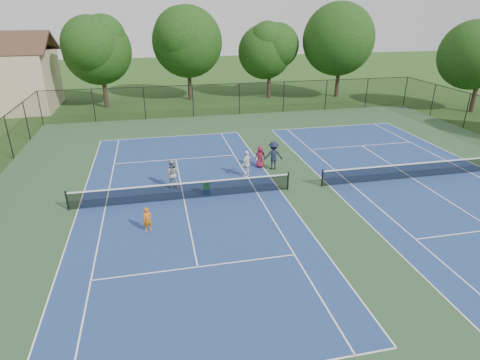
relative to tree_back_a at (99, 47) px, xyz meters
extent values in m
plane|color=#234716|center=(13.00, -24.00, -6.04)|extent=(140.00, 140.00, 0.00)
cube|color=#2C4F2E|center=(13.00, -24.00, -6.03)|extent=(36.00, 36.00, 0.01)
cube|color=navy|center=(6.00, -24.00, -6.03)|extent=(10.97, 23.77, 0.00)
cube|color=white|center=(6.00, -12.11, -6.02)|extent=(10.97, 0.06, 0.00)
cube|color=white|center=(0.52, -24.00, -6.02)|extent=(0.06, 23.77, 0.00)
cube|color=white|center=(11.48, -24.00, -6.02)|extent=(0.06, 23.77, 0.00)
cube|color=white|center=(1.88, -24.00, -6.02)|extent=(0.06, 23.77, 0.00)
cube|color=white|center=(10.12, -24.00, -6.02)|extent=(0.06, 23.77, 0.00)
cube|color=white|center=(6.00, -17.60, -6.02)|extent=(8.23, 0.06, 0.00)
cube|color=white|center=(6.00, -30.40, -6.02)|extent=(8.23, 0.06, 0.00)
cube|color=white|center=(6.00, -24.00, -6.02)|extent=(0.06, 12.80, 0.00)
cylinder|color=black|center=(0.05, -24.00, -5.50)|extent=(0.10, 0.10, 1.07)
cylinder|color=black|center=(11.95, -24.00, -5.50)|extent=(0.10, 0.10, 1.07)
cube|color=black|center=(6.00, -24.00, -5.57)|extent=(11.90, 0.01, 0.90)
cube|color=white|center=(6.00, -24.00, -5.09)|extent=(11.90, 0.04, 0.07)
cube|color=navy|center=(20.00, -24.00, -6.03)|extent=(10.97, 23.77, 0.00)
cube|color=white|center=(20.00, -12.11, -6.02)|extent=(10.97, 0.06, 0.00)
cube|color=white|center=(14.52, -24.00, -6.02)|extent=(0.06, 23.77, 0.00)
cube|color=white|center=(15.88, -24.00, -6.02)|extent=(0.06, 23.77, 0.00)
cube|color=white|center=(24.12, -24.00, -6.02)|extent=(0.06, 23.77, 0.00)
cube|color=white|center=(20.00, -17.60, -6.02)|extent=(8.23, 0.06, 0.00)
cube|color=white|center=(20.00, -24.00, -6.02)|extent=(0.06, 12.80, 0.00)
cylinder|color=black|center=(14.05, -24.00, -5.50)|extent=(0.10, 0.10, 1.07)
cube|color=black|center=(20.00, -24.00, -5.57)|extent=(11.90, 0.01, 0.90)
cube|color=white|center=(20.00, -24.00, -5.09)|extent=(11.90, 0.04, 0.07)
cylinder|color=black|center=(-5.00, -6.00, -4.54)|extent=(0.08, 0.08, 3.00)
cylinder|color=black|center=(-0.50, -6.00, -4.54)|extent=(0.08, 0.08, 3.00)
cylinder|color=black|center=(4.00, -6.00, -4.54)|extent=(0.08, 0.08, 3.00)
cylinder|color=black|center=(8.50, -6.00, -4.54)|extent=(0.08, 0.08, 3.00)
cylinder|color=black|center=(13.00, -6.00, -4.54)|extent=(0.08, 0.08, 3.00)
cylinder|color=black|center=(17.50, -6.00, -4.54)|extent=(0.08, 0.08, 3.00)
cylinder|color=black|center=(22.00, -6.00, -4.54)|extent=(0.08, 0.08, 3.00)
cylinder|color=black|center=(26.50, -6.00, -4.54)|extent=(0.08, 0.08, 3.00)
cylinder|color=black|center=(31.00, -6.00, -4.54)|extent=(0.08, 0.08, 3.00)
cylinder|color=black|center=(31.00, -15.00, -4.54)|extent=(0.08, 0.08, 3.00)
cylinder|color=black|center=(-5.00, -15.00, -4.54)|extent=(0.08, 0.08, 3.00)
cylinder|color=black|center=(31.00, -10.50, -4.54)|extent=(0.08, 0.08, 3.00)
cylinder|color=black|center=(-5.00, -10.50, -4.54)|extent=(0.08, 0.08, 3.00)
cube|color=black|center=(13.00, -6.00, -4.54)|extent=(36.00, 0.01, 3.00)
cube|color=black|center=(13.00, -6.00, -3.04)|extent=(36.00, 0.05, 0.05)
cylinder|color=#2D2116|center=(0.00, 0.00, -4.15)|extent=(0.44, 0.44, 3.78)
sphere|color=#16360E|center=(0.00, 0.00, -0.39)|extent=(6.80, 6.80, 6.80)
sphere|color=#16360E|center=(0.00, 0.00, 0.28)|extent=(5.58, 5.58, 5.58)
sphere|color=#16360E|center=(0.00, 0.00, 0.94)|extent=(4.35, 4.35, 4.35)
cylinder|color=#2D2116|center=(9.00, 2.00, -3.97)|extent=(0.44, 0.44, 4.14)
sphere|color=#16360E|center=(9.00, 2.00, 0.19)|extent=(7.60, 7.60, 7.60)
sphere|color=#16360E|center=(9.00, 2.00, 0.82)|extent=(6.23, 6.23, 6.23)
sphere|color=#16360E|center=(9.00, 2.00, 1.44)|extent=(4.86, 4.86, 4.86)
cylinder|color=#2D2116|center=(18.00, 1.00, -4.33)|extent=(0.44, 0.44, 3.42)
sphere|color=#16360E|center=(18.00, 1.00, -0.97)|extent=(6.00, 6.00, 6.00)
sphere|color=#16360E|center=(18.00, 1.00, -0.27)|extent=(4.92, 4.92, 4.92)
sphere|color=#16360E|center=(18.00, 1.00, 0.44)|extent=(3.84, 3.84, 3.84)
cylinder|color=#2D2116|center=(26.00, 0.00, -3.88)|extent=(0.44, 0.44, 4.32)
sphere|color=#16360E|center=(26.00, 0.00, 0.43)|extent=(7.80, 7.80, 7.80)
sphere|color=#16360E|center=(26.00, 0.00, 1.04)|extent=(6.40, 6.40, 6.40)
sphere|color=#16360E|center=(26.00, 0.00, 1.65)|extent=(4.99, 4.99, 4.99)
cylinder|color=#2D2116|center=(36.00, -10.00, -4.24)|extent=(0.44, 0.44, 3.60)
cube|color=tan|center=(-10.00, 1.00, -3.24)|extent=(10.00, 8.00, 5.60)
imported|color=orange|center=(4.09, -27.02, -5.44)|extent=(0.49, 0.38, 1.19)
imported|color=#969799|center=(5.50, -22.27, -5.18)|extent=(0.90, 0.74, 1.72)
imported|color=white|center=(10.10, -21.58, -5.20)|extent=(0.99, 0.98, 1.67)
imported|color=#171D32|center=(12.05, -20.74, -5.11)|extent=(1.30, 0.88, 1.86)
imported|color=maroon|center=(11.31, -20.23, -5.31)|extent=(0.74, 0.51, 1.45)
cube|color=navy|center=(7.32, -23.60, -5.87)|extent=(0.41, 0.33, 0.33)
cube|color=green|center=(7.32, -23.60, -5.50)|extent=(0.38, 0.32, 0.42)
camera|label=1|loc=(4.80, -43.92, 3.59)|focal=30.00mm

